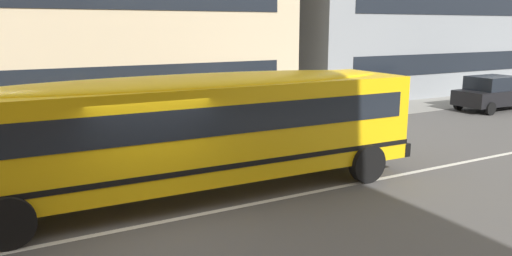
% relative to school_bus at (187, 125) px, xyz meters
% --- Properties ---
extents(ground_plane, '(400.00, 400.00, 0.00)m').
position_rel_school_bus_xyz_m(ground_plane, '(-1.22, -1.32, -1.70)').
color(ground_plane, '#54514F').
extents(sidewalk_far, '(120.00, 3.00, 0.01)m').
position_rel_school_bus_xyz_m(sidewalk_far, '(-1.22, 6.88, -1.69)').
color(sidewalk_far, gray).
rests_on(sidewalk_far, ground_plane).
extents(lane_centreline, '(110.00, 0.16, 0.01)m').
position_rel_school_bus_xyz_m(lane_centreline, '(-1.22, -1.32, -1.70)').
color(lane_centreline, silver).
rests_on(lane_centreline, ground_plane).
extents(school_bus, '(12.84, 3.21, 2.86)m').
position_rel_school_bus_xyz_m(school_bus, '(0.00, 0.00, 0.00)').
color(school_bus, yellow).
rests_on(school_bus, ground_plane).
extents(parked_car_black_far_corner, '(3.91, 1.89, 1.64)m').
position_rel_school_bus_xyz_m(parked_car_black_far_corner, '(17.11, 4.22, -0.85)').
color(parked_car_black_far_corner, black).
rests_on(parked_car_black_far_corner, ground_plane).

